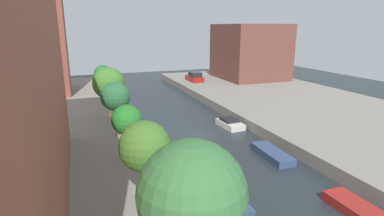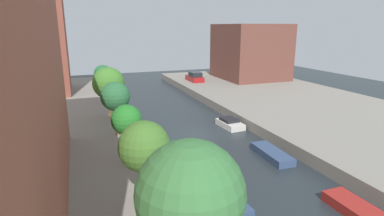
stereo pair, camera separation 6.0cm
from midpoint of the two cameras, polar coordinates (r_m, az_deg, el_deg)
The scene contains 17 objects.
ground_plane at distance 28.63m, azimuth 1.29°, elevation -5.00°, with size 84.00×84.00×0.00m, color #232B30.
quay_left at distance 27.11m, azimuth -29.91°, elevation -7.10°, with size 20.00×64.00×1.00m, color gray.
quay_right at distance 36.54m, azimuth 23.72°, elevation -1.05°, with size 20.00×64.00×1.00m, color gray.
apartment_tower_far at distance 46.14m, azimuth -29.15°, elevation 16.31°, with size 10.00×9.15×22.68m, color brown.
low_block_right at distance 54.58m, azimuth 10.67°, elevation 10.20°, with size 10.00×11.13×9.09m, color brown.
street_tree_0 at distance 9.04m, azimuth -0.12°, elevation -15.67°, with size 3.17×3.17×5.72m.
street_tree_1 at distance 15.06m, azimuth -8.69°, elevation -7.13°, with size 2.51×2.51×4.41m.
street_tree_2 at distance 20.28m, azimuth -11.90°, elevation -2.30°, with size 1.99×1.99×3.89m.
street_tree_3 at distance 25.65m, azimuth -13.92°, elevation 2.04°, with size 2.38×2.38×4.45m.
street_tree_4 at distance 30.44m, azimuth -15.07°, elevation 4.40°, with size 3.04×3.04×5.01m.
street_tree_5 at distance 36.57m, azimuth -16.07°, elevation 6.00°, with size 1.98×1.98×4.51m.
parked_car at distance 50.87m, azimuth 0.56°, elevation 5.69°, with size 1.90×4.07×1.51m.
moored_boat_left_1 at distance 18.01m, azimuth 5.76°, elevation -16.58°, with size 1.74×4.08×0.69m.
moored_boat_left_2 at distance 23.75m, azimuth -3.11°, elevation -8.29°, with size 1.58×4.49×0.94m.
moored_boat_right_1 at distance 19.37m, azimuth 28.25°, elevation -16.21°, with size 1.49×3.64×0.58m.
moored_boat_right_2 at distance 24.65m, azimuth 14.58°, elevation -8.18°, with size 1.59×4.14×0.56m.
moored_boat_right_3 at distance 30.98m, azimuth 7.06°, elevation -2.84°, with size 1.84×3.28×0.86m.
Camera 2 is at (-9.97, -25.02, 9.71)m, focal length 28.91 mm.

